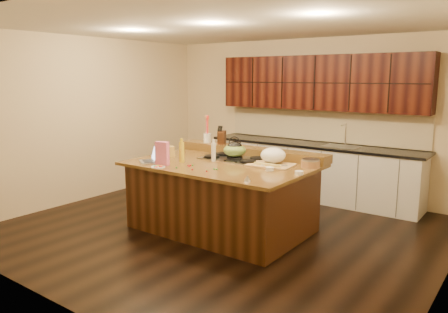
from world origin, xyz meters
The scene contains 31 objects.
room centered at (0.00, 0.00, 1.35)m, with size 5.52×5.02×2.72m.
island centered at (0.00, 0.00, 0.46)m, with size 2.40×1.60×0.92m.
back_ledge centered at (0.00, 0.70, 0.98)m, with size 2.40×0.30×0.12m, color black.
cooktop centered at (0.00, 0.30, 0.94)m, with size 0.92×0.52×0.05m.
back_counter centered at (0.30, 2.23, 0.98)m, with size 3.70×0.66×2.40m.
kettle centered at (0.00, 0.30, 1.07)m, with size 0.23×0.23×0.21m, color black.
green_bowl centered at (0.00, 0.30, 1.05)m, with size 0.31×0.31×0.17m, color olive.
laptop centered at (-0.81, -0.50, 0.97)m, with size 0.37×0.36×0.20m.
oil_bottle centered at (-0.47, -0.27, 1.06)m, with size 0.07×0.07×0.27m, color yellow.
vinegar_bottle centered at (-0.17, 0.04, 1.04)m, with size 0.06×0.06×0.25m, color silver.
wooden_tray centered at (0.62, 0.27, 1.02)m, with size 0.61×0.48×0.23m.
ramekin_a centered at (0.61, 0.10, 0.94)m, with size 0.10×0.10×0.04m, color white.
ramekin_b centered at (1.15, -0.03, 0.94)m, with size 0.10×0.10×0.04m, color white.
ramekin_c centered at (0.76, -0.04, 0.94)m, with size 0.10×0.10×0.04m, color white.
strainer_bowl centered at (1.08, 0.43, 0.97)m, with size 0.24×0.24×0.09m, color #996B3F.
kitchen_timer centered at (0.84, -0.66, 0.96)m, with size 0.08×0.08×0.07m, color silver.
pink_bag centered at (-0.53, -0.57, 1.07)m, with size 0.16×0.09×0.31m, color pink.
candy_plate centered at (-0.48, -0.71, 0.93)m, with size 0.18×0.18×0.01m, color white.
package_box centered at (-0.85, -0.08, 1.00)m, with size 0.11×0.08×0.15m, color gold.
utensil_crock centered at (-0.80, 0.70, 1.11)m, with size 0.12×0.12×0.14m, color white.
knife_block centered at (-0.52, 0.70, 1.14)m, with size 0.10×0.17×0.20m, color black.
gumdrop_0 centered at (-0.21, -0.39, 0.93)m, with size 0.02×0.02×0.02m, color red.
gumdrop_1 centered at (0.21, -0.39, 0.93)m, with size 0.02×0.02×0.02m, color #198C26.
gumdrop_2 centered at (-0.03, -0.57, 0.93)m, with size 0.02×0.02×0.02m, color red.
gumdrop_3 centered at (0.16, -0.52, 0.93)m, with size 0.02×0.02×0.02m, color #198C26.
gumdrop_4 centered at (0.18, -0.55, 0.93)m, with size 0.02×0.02×0.02m, color red.
gumdrop_5 centered at (-0.19, -0.38, 0.93)m, with size 0.02×0.02×0.02m, color #198C26.
gumdrop_6 centered at (-0.22, -0.43, 0.93)m, with size 0.02×0.02×0.02m, color red.
gumdrop_7 centered at (0.18, -0.40, 0.93)m, with size 0.02×0.02×0.02m, color #198C26.
gumdrop_8 centered at (-0.17, -0.46, 0.93)m, with size 0.02×0.02×0.02m, color red.
gumdrop_9 centered at (-0.25, -0.61, 0.93)m, with size 0.02×0.02×0.02m, color #198C26.
Camera 1 is at (3.39, -4.58, 2.06)m, focal length 35.00 mm.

